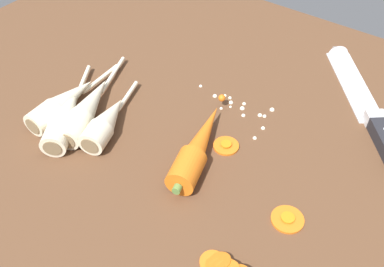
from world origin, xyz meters
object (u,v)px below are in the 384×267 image
chefs_knife (362,97)px  parsnip_back (106,122)px  parsnip_mid_left (64,103)px  carrot_slice_stray_near (288,219)px  parsnip_mid_right (66,116)px  carrot_slice_stray_mid (225,147)px  parsnip_front (87,108)px  whole_carrot (198,146)px

chefs_knife → parsnip_back: bearing=-133.6°
parsnip_mid_left → parsnip_back: (8.93, 0.84, 0.00)cm
parsnip_mid_left → carrot_slice_stray_near: size_ratio=4.79×
parsnip_mid_right → carrot_slice_stray_mid: size_ratio=4.93×
parsnip_mid_right → carrot_slice_stray_mid: (23.22, 10.69, -1.62)cm
parsnip_front → chefs_knife: bearing=41.7°
chefs_knife → whole_carrot: 31.17cm
parsnip_front → parsnip_mid_left: 4.41cm
parsnip_mid_right → parsnip_mid_left: bearing=143.6°
whole_carrot → parsnip_front: 19.84cm
parsnip_back → chefs_knife: bearing=46.4°
parsnip_back → carrot_slice_stray_mid: bearing=24.4°
parsnip_front → parsnip_mid_right: size_ratio=1.16×
parsnip_mid_right → whole_carrot: bearing=18.4°
chefs_knife → parsnip_mid_left: bearing=-140.3°
parsnip_mid_right → parsnip_back: same height
chefs_knife → parsnip_front: bearing=-138.3°
parsnip_front → carrot_slice_stray_near: size_ratio=5.20×
carrot_slice_stray_mid → parsnip_back: bearing=-155.6°
carrot_slice_stray_near → carrot_slice_stray_mid: (-13.89, 6.11, 0.00)cm
parsnip_back → carrot_slice_stray_near: 31.11cm
parsnip_front → parsnip_mid_right: 3.66cm
parsnip_mid_left → carrot_slice_stray_near: 40.07cm
parsnip_mid_left → parsnip_mid_right: size_ratio=1.07×
parsnip_front → carrot_slice_stray_mid: parsnip_front is taller
carrot_slice_stray_near → parsnip_mid_right: bearing=-173.0°
chefs_knife → parsnip_front: 46.31cm
parsnip_mid_right → carrot_slice_stray_mid: parsnip_mid_right is taller
whole_carrot → carrot_slice_stray_mid: bearing=58.2°
whole_carrot → parsnip_mid_right: bearing=-161.6°
chefs_knife → parsnip_mid_left: parsnip_mid_left is taller
parsnip_mid_left → parsnip_mid_right: same height
whole_carrot → parsnip_back: whole_carrot is taller
carrot_slice_stray_near → chefs_knife: bearing=92.3°
whole_carrot → carrot_slice_stray_mid: 4.75cm
whole_carrot → parsnip_back: (-14.81, -4.01, -0.12)cm
whole_carrot → parsnip_mid_right: size_ratio=1.06×
chefs_knife → carrot_slice_stray_mid: size_ratio=7.30×
whole_carrot → parsnip_back: 15.34cm
chefs_knife → parsnip_mid_right: parsnip_mid_right is taller
carrot_slice_stray_near → parsnip_front: bearing=-178.1°
whole_carrot → parsnip_mid_left: whole_carrot is taller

